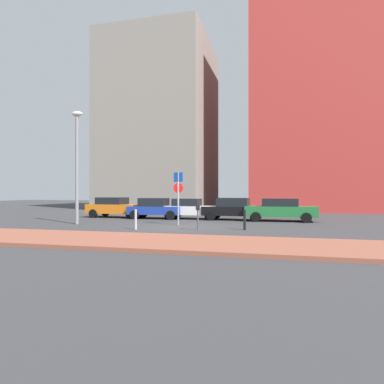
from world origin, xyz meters
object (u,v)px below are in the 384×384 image
Objects in this scene: parked_car_white at (190,209)px; parking_meter at (198,213)px; parked_car_orange at (116,207)px; street_lamp at (77,157)px; parked_car_green at (280,209)px; parking_sign_post at (178,192)px; traffic_bollard_near at (245,220)px; traffic_bollard_mid at (136,219)px; parked_car_black at (234,209)px; parked_car_blue at (156,208)px.

parking_meter is at bearing -72.24° from parked_car_white.
parked_car_orange is 0.67× the size of street_lamp.
parking_sign_post is (-5.74, -4.40, 1.17)m from parked_car_green.
parking_sign_post is 0.45× the size of street_lamp.
parking_sign_post is at bearing -142.52° from parked_car_green.
parking_meter is at bearing -41.06° from parked_car_orange.
traffic_bollard_near is at bearing 17.33° from parking_meter.
parked_car_orange is 8.16m from parking_sign_post.
traffic_bollard_mid is (5.02, -7.63, -0.27)m from parked_car_orange.
parked_car_orange is 5.91m from parked_car_white.
parked_car_green is (3.10, -0.22, -0.00)m from parked_car_black.
parked_car_blue is 3.87× the size of traffic_bollard_near.
parked_car_black is 10.81m from street_lamp.
street_lamp reaches higher than traffic_bollard_mid.
parked_car_orange is at bearing 178.50° from parked_car_black.
parked_car_green is 7.33m from parking_sign_post.
street_lamp is at bearing -119.99° from parked_car_blue.
parked_car_green reaches higher than parking_meter.
parked_car_white is 6.30m from parked_car_green.
parked_car_white is at bearing 176.46° from parked_car_black.
parking_meter is (-0.92, -6.89, 0.06)m from parked_car_black.
parking_meter is 3.21m from traffic_bollard_mid.
parked_car_blue is 0.91× the size of parked_car_black.
street_lamp is at bearing 169.39° from parking_meter.
parking_meter is (8.18, -7.12, 0.06)m from parked_car_orange.
parking_meter is 1.26× the size of traffic_bollard_mid.
parking_sign_post is at bearing 127.17° from parking_meter.
parked_car_green is at bearing -3.77° from parked_car_white.
traffic_bollard_near is at bearing -21.33° from parking_sign_post.
traffic_bollard_mid is (-3.15, -0.51, -0.33)m from parking_meter.
parked_car_orange is 3.38m from parked_car_blue.
parked_car_black is 4.29× the size of traffic_bollard_mid.
parked_car_white is 3.19m from parked_car_black.
parked_car_white is 3.31× the size of parking_meter.
street_lamp is (0.31, -5.65, 3.23)m from parked_car_orange.
parked_car_white reaches higher than parking_meter.
parked_car_black is 6.95m from parking_meter.
parked_car_black is at bearing -3.54° from parked_car_white.
street_lamp is (-7.87, 1.47, 3.17)m from parking_meter.
parked_car_green reaches higher than parked_car_white.
parked_car_blue reaches higher than traffic_bollard_near.
parked_car_green is at bearing 23.61° from street_lamp.
parked_car_white is 8.57m from street_lamp.
parked_car_orange is at bearing 173.74° from parked_car_blue.
street_lamp is at bearing 175.69° from traffic_bollard_near.
parked_car_orange is 6.52m from street_lamp.
parked_car_black is 0.96× the size of parked_car_green.
parking_meter is 2.40m from traffic_bollard_near.
parking_sign_post is at bearing -36.94° from parked_car_orange.
parked_car_blue reaches higher than parking_meter.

